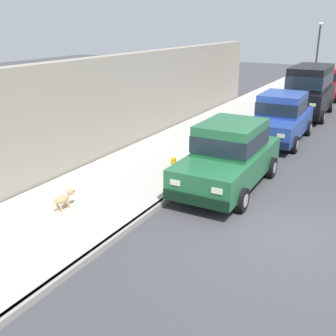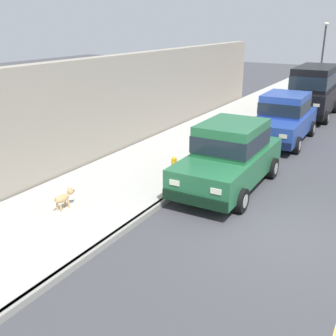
% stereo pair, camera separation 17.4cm
% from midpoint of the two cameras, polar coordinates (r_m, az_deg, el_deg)
% --- Properties ---
extents(ground_plane, '(80.00, 80.00, 0.00)m').
position_cam_midpoint_polar(ground_plane, '(9.85, 15.46, -8.70)').
color(ground_plane, '#424247').
extents(curb, '(0.16, 64.00, 0.14)m').
position_cam_midpoint_polar(curb, '(10.87, -1.05, -4.73)').
color(curb, gray).
rests_on(curb, ground).
extents(sidewalk, '(3.60, 64.00, 0.14)m').
position_cam_midpoint_polar(sidewalk, '(11.80, -8.65, -2.91)').
color(sidewalk, '#B7B5AD').
rests_on(sidewalk, ground).
extents(car_green_sedan, '(2.06, 4.61, 1.92)m').
position_cam_midpoint_polar(car_green_sedan, '(11.82, 8.18, 1.87)').
color(car_green_sedan, '#23663D').
rests_on(car_green_sedan, ground).
extents(car_blue_sedan, '(2.11, 4.64, 1.92)m').
position_cam_midpoint_polar(car_blue_sedan, '(17.06, 15.24, 6.93)').
color(car_blue_sedan, '#28479E').
rests_on(car_blue_sedan, ground).
extents(car_black_van, '(2.21, 4.94, 2.52)m').
position_cam_midpoint_polar(car_black_van, '(22.12, 18.99, 10.47)').
color(car_black_van, black).
rests_on(car_black_van, ground).
extents(car_red_hatchback, '(1.98, 3.81, 1.88)m').
position_cam_midpoint_polar(car_red_hatchback, '(27.77, 21.02, 11.06)').
color(car_red_hatchback, red).
rests_on(car_red_hatchback, ground).
extents(dog_tan, '(0.21, 0.75, 0.49)m').
position_cam_midpoint_polar(dog_tan, '(10.55, -14.75, -4.08)').
color(dog_tan, tan).
rests_on(dog_tan, sidewalk).
extents(fire_hydrant, '(0.34, 0.24, 0.72)m').
position_cam_midpoint_polar(fire_hydrant, '(12.03, 0.37, -0.16)').
color(fire_hydrant, gold).
rests_on(fire_hydrant, sidewalk).
extents(street_lamp, '(0.36, 0.36, 4.42)m').
position_cam_midpoint_polar(street_lamp, '(31.48, 20.10, 15.61)').
color(street_lamp, '#2D2D33').
rests_on(street_lamp, sidewalk).
extents(building_facade, '(0.50, 20.00, 3.49)m').
position_cam_midpoint_polar(building_facade, '(17.03, -2.81, 10.19)').
color(building_facade, '#9E9384').
rests_on(building_facade, ground).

